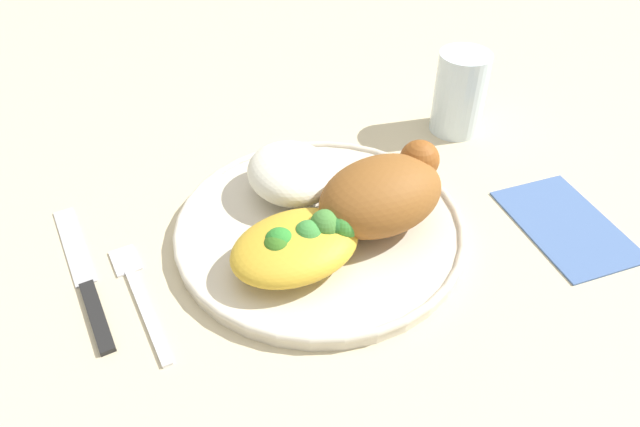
% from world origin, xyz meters
% --- Properties ---
extents(ground_plane, '(2.00, 2.00, 0.00)m').
position_xyz_m(ground_plane, '(0.00, 0.00, 0.00)').
color(ground_plane, beige).
extents(plate, '(0.27, 0.27, 0.02)m').
position_xyz_m(plate, '(0.00, 0.00, 0.01)').
color(plate, beige).
rests_on(plate, ground_plane).
extents(roasted_chicken, '(0.13, 0.08, 0.06)m').
position_xyz_m(roasted_chicken, '(0.05, -0.03, 0.05)').
color(roasted_chicken, brown).
rests_on(roasted_chicken, plate).
extents(rice_pile, '(0.08, 0.09, 0.04)m').
position_xyz_m(rice_pile, '(0.00, 0.05, 0.04)').
color(rice_pile, white).
rests_on(rice_pile, plate).
extents(mac_cheese_with_broccoli, '(0.11, 0.08, 0.04)m').
position_xyz_m(mac_cheese_with_broccoli, '(-0.04, -0.03, 0.04)').
color(mac_cheese_with_broccoli, gold).
rests_on(mac_cheese_with_broccoli, plate).
extents(fork, '(0.02, 0.14, 0.01)m').
position_xyz_m(fork, '(-0.17, 0.01, 0.00)').
color(fork, silver).
rests_on(fork, ground_plane).
extents(knife, '(0.02, 0.19, 0.01)m').
position_xyz_m(knife, '(-0.20, 0.04, 0.00)').
color(knife, black).
rests_on(knife, ground_plane).
extents(water_glass, '(0.06, 0.06, 0.09)m').
position_xyz_m(water_glass, '(0.23, 0.08, 0.05)').
color(water_glass, silver).
rests_on(water_glass, ground_plane).
extents(napkin, '(0.11, 0.15, 0.00)m').
position_xyz_m(napkin, '(0.21, -0.11, 0.00)').
color(napkin, '#47669E').
rests_on(napkin, ground_plane).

